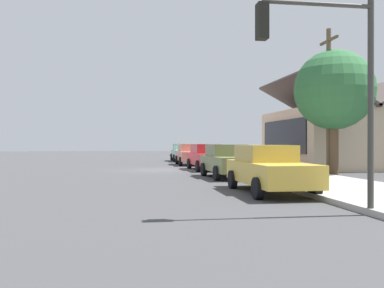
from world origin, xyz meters
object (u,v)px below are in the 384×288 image
car_coral (190,154)px  shade_tree (334,90)px  car_cherry (207,157)px  car_olive (228,161)px  utility_pole_wooden (329,99)px  car_mustard (268,168)px  traffic_light_main (327,62)px  car_seafoam (182,152)px  fire_hydrant_red (220,160)px

car_coral → shade_tree: (11.42, 5.64, 3.50)m
car_cherry → car_olive: size_ratio=1.05×
car_coral → car_olive: (11.65, 0.08, -0.00)m
car_coral → utility_pole_wooden: 12.79m
car_olive → car_mustard: 5.99m
car_olive → car_mustard: (5.99, -0.05, 0.00)m
car_coral → traffic_light_main: (22.17, -0.16, 2.68)m
car_mustard → traffic_light_main: (4.54, -0.19, 2.67)m
car_seafoam → fire_hydrant_red: bearing=9.1°
car_coral → car_olive: 11.65m
car_cherry → car_olive: bearing=-2.7°
traffic_light_main → shade_tree: bearing=151.7°
car_coral → fire_hydrant_red: bearing=24.8°
car_seafoam → traffic_light_main: size_ratio=0.90×
car_seafoam → car_mustard: 23.93m
car_coral → traffic_light_main: traffic_light_main is taller
car_cherry → shade_tree: size_ratio=0.72×
utility_pole_wooden → car_seafoam: bearing=-163.0°
car_mustard → traffic_light_main: traffic_light_main is taller
car_olive → fire_hydrant_red: (-8.20, 1.42, -0.32)m
car_cherry → fire_hydrant_red: car_cherry is taller
car_mustard → utility_pole_wooden: 9.06m
shade_tree → utility_pole_wooden: (-0.30, -0.14, -0.39)m
car_olive → utility_pole_wooden: utility_pole_wooden is taller
car_seafoam → fire_hydrant_red: size_ratio=6.61×
traffic_light_main → utility_pole_wooden: 12.42m
car_mustard → fire_hydrant_red: bearing=174.0°
car_coral → car_mustard: bearing=1.3°
car_cherry → traffic_light_main: (16.22, -0.29, 2.68)m
car_cherry → utility_pole_wooden: bearing=44.0°
utility_pole_wooden → shade_tree: bearing=24.3°
car_seafoam → car_coral: bearing=-0.4°
car_seafoam → fire_hydrant_red: (9.74, 1.31, -0.32)m
car_coral → shade_tree: 13.21m
car_seafoam → car_mustard: size_ratio=0.98×
utility_pole_wooden → car_cherry: bearing=-133.9°
car_olive → shade_tree: (-0.22, 5.56, 3.50)m
traffic_light_main → car_seafoam: bearing=179.3°
shade_tree → car_seafoam: bearing=-162.9°
utility_pole_wooden → car_mustard: bearing=-40.0°
car_seafoam → utility_pole_wooden: (17.42, 5.31, 3.11)m
traffic_light_main → utility_pole_wooden: utility_pole_wooden is taller
shade_tree → fire_hydrant_red: bearing=-152.6°
utility_pole_wooden → fire_hydrant_red: size_ratio=10.56×
car_olive → car_mustard: bearing=-2.4°
car_coral → utility_pole_wooden: (11.12, 5.50, 3.11)m
utility_pole_wooden → fire_hydrant_red: bearing=-152.5°
car_seafoam → utility_pole_wooden: utility_pole_wooden is taller
car_mustard → utility_pole_wooden: utility_pole_wooden is taller
traffic_light_main → car_olive: bearing=178.7°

